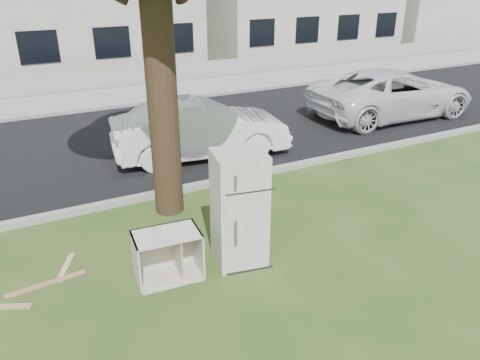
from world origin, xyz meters
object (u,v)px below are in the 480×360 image
car_center (201,129)px  car_right (392,93)px  fridge (239,209)px  cabinet (168,255)px

car_center → car_right: 6.67m
car_center → car_right: car_right is taller
car_center → car_right: size_ratio=0.80×
fridge → cabinet: fridge is taller
fridge → car_right: size_ratio=0.35×
fridge → car_center: fridge is taller
car_center → fridge: bearing=172.3°
cabinet → car_center: (2.40, 4.43, 0.33)m
cabinet → car_center: 5.05m
cabinet → car_center: size_ratio=0.23×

